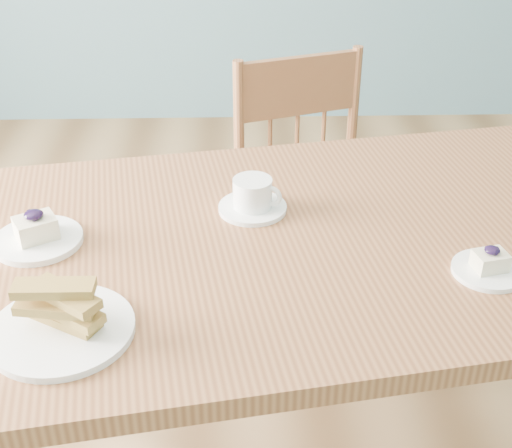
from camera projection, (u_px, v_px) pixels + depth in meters
name	position (u px, v px, depth m)	size (l,w,h in m)	color
dining_table	(321.00, 264.00, 1.56)	(1.68, 1.13, 0.83)	#966039
dining_chair	(312.00, 209.00, 2.29)	(0.55, 0.53, 0.96)	#966039
cheesecake_plate_near	(489.00, 266.00, 1.39)	(0.14, 0.14, 0.06)	white
cheesecake_plate_far	(37.00, 235.00, 1.47)	(0.18, 0.18, 0.08)	white
coffee_cup	(253.00, 197.00, 1.58)	(0.15, 0.15, 0.08)	white
biscotti_plate	(60.00, 319.00, 1.22)	(0.25, 0.25, 0.10)	white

